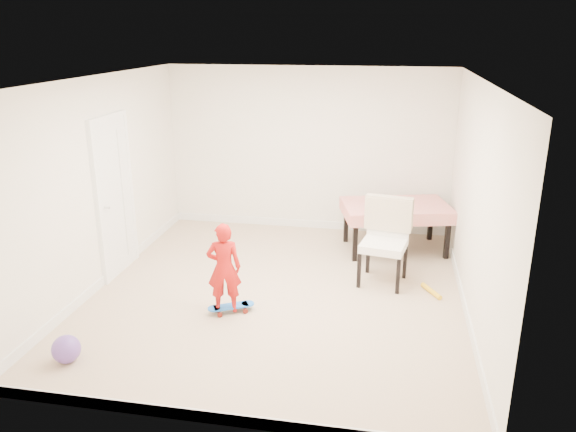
% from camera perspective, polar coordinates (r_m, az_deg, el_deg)
% --- Properties ---
extents(ground, '(5.00, 5.00, 0.00)m').
position_cam_1_polar(ground, '(7.05, -1.10, -7.81)').
color(ground, tan).
rests_on(ground, ground).
extents(ceiling, '(4.50, 5.00, 0.04)m').
position_cam_1_polar(ceiling, '(6.35, -1.25, 13.57)').
color(ceiling, white).
rests_on(ceiling, wall_back).
extents(wall_back, '(4.50, 0.04, 2.60)m').
position_cam_1_polar(wall_back, '(8.96, 2.02, 6.71)').
color(wall_back, white).
rests_on(wall_back, ground).
extents(wall_front, '(4.50, 0.04, 2.60)m').
position_cam_1_polar(wall_front, '(4.33, -7.78, -6.56)').
color(wall_front, white).
rests_on(wall_front, ground).
extents(wall_left, '(0.04, 5.00, 2.60)m').
position_cam_1_polar(wall_left, '(7.35, -18.50, 3.14)').
color(wall_left, white).
rests_on(wall_left, ground).
extents(wall_right, '(0.04, 5.00, 2.60)m').
position_cam_1_polar(wall_right, '(6.53, 18.39, 1.30)').
color(wall_right, white).
rests_on(wall_right, ground).
extents(door, '(0.11, 0.94, 2.11)m').
position_cam_1_polar(door, '(7.67, -17.19, 1.75)').
color(door, white).
rests_on(door, ground).
extents(baseboard_back, '(4.50, 0.02, 0.12)m').
position_cam_1_polar(baseboard_back, '(9.30, 1.94, -0.79)').
color(baseboard_back, white).
rests_on(baseboard_back, ground).
extents(baseboard_front, '(4.50, 0.02, 0.12)m').
position_cam_1_polar(baseboard_front, '(4.97, -7.17, -19.68)').
color(baseboard_front, white).
rests_on(baseboard_front, ground).
extents(baseboard_left, '(0.02, 5.00, 0.12)m').
position_cam_1_polar(baseboard_left, '(7.75, -17.64, -5.72)').
color(baseboard_left, white).
rests_on(baseboard_left, ground).
extents(baseboard_right, '(0.02, 5.00, 0.12)m').
position_cam_1_polar(baseboard_right, '(6.98, 17.44, -8.48)').
color(baseboard_right, white).
rests_on(baseboard_right, ground).
extents(dining_table, '(1.70, 1.29, 0.70)m').
position_cam_1_polar(dining_table, '(8.41, 10.81, -1.12)').
color(dining_table, '#AF0B09').
rests_on(dining_table, ground).
extents(dining_chair, '(0.71, 0.78, 1.10)m').
position_cam_1_polar(dining_chair, '(7.21, 9.71, -2.70)').
color(dining_chair, white).
rests_on(dining_chair, ground).
extents(skateboard, '(0.58, 0.43, 0.08)m').
position_cam_1_polar(skateboard, '(6.62, -5.80, -9.35)').
color(skateboard, blue).
rests_on(skateboard, ground).
extents(child, '(0.44, 0.34, 1.06)m').
position_cam_1_polar(child, '(6.39, -6.51, -5.55)').
color(child, red).
rests_on(child, ground).
extents(balloon, '(0.28, 0.28, 0.28)m').
position_cam_1_polar(balloon, '(6.05, -21.61, -12.46)').
color(balloon, '#6744A5').
rests_on(balloon, ground).
extents(foam_toy, '(0.24, 0.38, 0.06)m').
position_cam_1_polar(foam_toy, '(7.25, 14.34, -7.40)').
color(foam_toy, yellow).
rests_on(foam_toy, ground).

